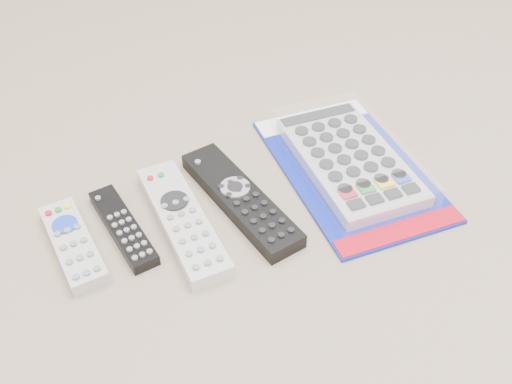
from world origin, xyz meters
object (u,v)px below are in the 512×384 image
remote_small_grey (73,244)px  remote_large_black (241,199)px  remote_slim_black (123,227)px  remote_silver_dvd (183,220)px  jumbo_remote_packaged (350,159)px

remote_small_grey → remote_large_black: remote_large_black is taller
remote_slim_black → remote_silver_dvd: 0.08m
remote_small_grey → remote_large_black: (0.23, -0.04, 0.00)m
remote_slim_black → jumbo_remote_packaged: (0.34, -0.05, 0.01)m
remote_small_grey → remote_silver_dvd: 0.14m
remote_silver_dvd → jumbo_remote_packaged: (0.27, -0.02, 0.01)m
jumbo_remote_packaged → remote_silver_dvd: bearing=-174.3°
remote_slim_black → jumbo_remote_packaged: size_ratio=0.46×
remote_large_black → jumbo_remote_packaged: jumbo_remote_packaged is taller
remote_small_grey → remote_slim_black: (0.07, -0.00, -0.00)m
remote_silver_dvd → remote_slim_black: bearing=161.8°
remote_slim_black → remote_large_black: remote_large_black is taller
remote_slim_black → jumbo_remote_packaged: jumbo_remote_packaged is taller
remote_small_grey → jumbo_remote_packaged: 0.41m
remote_slim_black → remote_silver_dvd: remote_silver_dvd is taller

